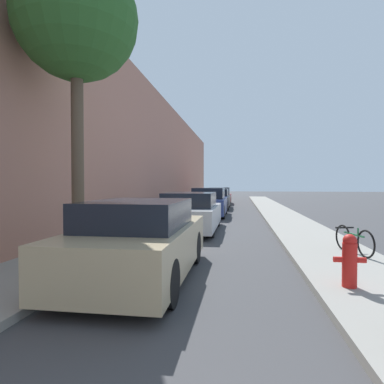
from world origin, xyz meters
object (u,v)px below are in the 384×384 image
Objects in this scene: parked_car_navy at (209,203)px; parked_car_black at (216,199)px; parked_car_red at (220,196)px; street_tree_near at (76,21)px; parked_car_silver at (191,213)px; fire_hydrant at (350,260)px; parked_car_champagne at (140,241)px; bicycle at (354,240)px.

parked_car_black is (-0.03, 5.32, -0.05)m from parked_car_navy.
parked_car_red is (-0.07, 10.49, -0.05)m from parked_car_navy.
parked_car_navy is 11.52m from street_tree_near.
parked_car_navy is (0.15, 5.37, 0.05)m from parked_car_silver.
fire_hydrant is (3.32, -22.16, -0.13)m from parked_car_red.
street_tree_near is at bearing -107.17° from parked_car_silver.
fire_hydrant is (3.25, -11.67, -0.17)m from parked_car_navy.
parked_car_champagne is 2.84× the size of bicycle.
fire_hydrant is (3.28, -17.00, -0.13)m from parked_car_black.
parked_car_silver is 3.09× the size of bicycle.
parked_car_black reaches higher than bicycle.
street_tree_near is (-1.61, 0.82, 4.38)m from parked_car_champagne.
street_tree_near reaches higher than fire_hydrant.
parked_car_silver reaches higher than bicycle.
parked_car_champagne is at bearing -166.92° from bicycle.
parked_car_champagne is at bearing -89.90° from parked_car_silver.
street_tree_near is at bearing -99.43° from parked_car_navy.
parked_car_black is 1.03× the size of parked_car_red.
parked_car_champagne is 0.65× the size of street_tree_near.
parked_car_red reaches higher than parked_car_silver.
bicycle is (4.28, -3.80, -0.23)m from parked_car_silver.
bicycle is (5.88, 1.37, -4.62)m from street_tree_near.
parked_car_black is 0.72× the size of street_tree_near.
parked_car_red is 3.03× the size of bicycle.
bicycle is (0.87, 2.51, -0.10)m from fire_hydrant.
fire_hydrant is (3.39, -0.33, -0.14)m from parked_car_champagne.
street_tree_near is at bearing 167.12° from fire_hydrant.
parked_car_red reaches higher than bicycle.
parked_car_red is (0.08, 21.83, -0.02)m from parked_car_champagne.
fire_hydrant is (5.00, -1.14, -4.52)m from street_tree_near.
street_tree_near is 4.34× the size of bicycle.
parked_car_red is at bearing 90.39° from parked_car_black.
parked_car_black is (0.12, 10.69, 0.00)m from parked_car_silver.
parked_car_champagne is 21.84m from parked_car_red.
parked_car_champagne is 0.92× the size of parked_car_silver.
parked_car_silver is 6.97m from street_tree_near.
parked_car_silver reaches higher than parked_car_black.
parked_car_black is 3.12× the size of bicycle.
parked_car_champagne reaches higher than parked_car_black.
street_tree_near is (-1.75, -10.53, 4.34)m from parked_car_navy.
fire_hydrant is at bearing -12.88° from street_tree_near.
parked_car_navy reaches higher than fire_hydrant.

